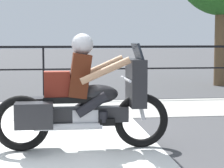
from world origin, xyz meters
TOP-DOWN VIEW (x-y plane):
  - ground_plane at (0.00, 0.00)m, footprint 120.00×120.00m
  - sidewalk_band at (0.00, 3.40)m, footprint 44.00×2.40m
  - crosswalk_band at (0.27, -0.20)m, footprint 2.90×6.00m
  - fence_railing at (0.00, 5.30)m, footprint 36.00×0.05m
  - motorcycle at (0.65, 0.03)m, footprint 2.36×0.76m

SIDE VIEW (x-z plane):
  - ground_plane at x=0.00m, z-range 0.00..0.00m
  - crosswalk_band at x=0.27m, z-range 0.00..0.01m
  - sidewalk_band at x=0.00m, z-range 0.00..0.01m
  - motorcycle at x=0.65m, z-range -0.10..1.46m
  - fence_railing at x=0.00m, z-range 0.37..1.69m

